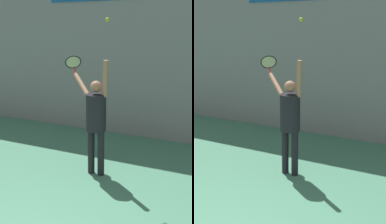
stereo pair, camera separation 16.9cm
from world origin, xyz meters
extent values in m
cube|color=gray|center=(0.00, 5.56, 2.50)|extent=(18.00, 0.10, 5.00)
cylinder|color=black|center=(-0.46, 3.04, 0.45)|extent=(0.13, 0.13, 0.89)
cylinder|color=black|center=(-0.25, 3.04, 0.45)|extent=(0.13, 0.13, 0.89)
cylinder|color=black|center=(-0.35, 3.04, 1.24)|extent=(0.38, 0.38, 0.70)
sphere|color=tan|center=(-0.35, 3.04, 1.73)|extent=(0.21, 0.21, 0.21)
cylinder|color=tan|center=(-0.17, 3.02, 1.89)|extent=(0.16, 0.16, 0.66)
cylinder|color=tan|center=(-0.75, 3.22, 1.71)|extent=(0.54, 0.47, 0.38)
cylinder|color=red|center=(-1.03, 3.48, 1.92)|extent=(0.15, 0.18, 0.15)
torus|color=black|center=(-1.17, 3.66, 2.08)|extent=(0.40, 0.37, 0.29)
cylinder|color=beige|center=(-1.17, 3.66, 2.08)|extent=(0.33, 0.31, 0.24)
sphere|color=#CCDB2D|center=(-0.12, 3.00, 2.89)|extent=(0.07, 0.07, 0.07)
camera|label=1|loc=(2.03, -2.02, 2.74)|focal=50.00mm
camera|label=2|loc=(2.18, -1.94, 2.74)|focal=50.00mm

